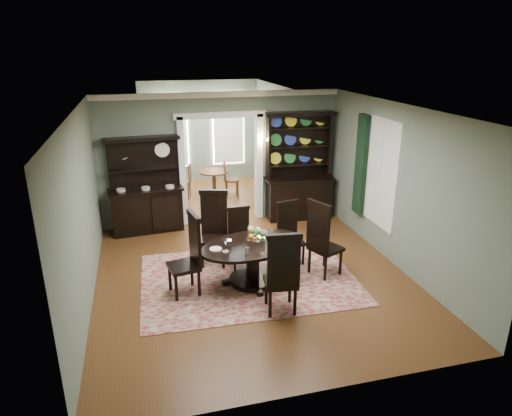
{
  "coord_description": "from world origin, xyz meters",
  "views": [
    {
      "loc": [
        -1.78,
        -7.12,
        3.98
      ],
      "look_at": [
        0.21,
        0.6,
        1.1
      ],
      "focal_mm": 32.0,
      "sensor_mm": 36.0,
      "label": 1
    }
  ],
  "objects_px": {
    "sideboard": "(146,199)",
    "welsh_dresser": "(298,180)",
    "parlor_table": "(214,180)",
    "dining_table": "(253,256)"
  },
  "relations": [
    {
      "from": "dining_table",
      "to": "parlor_table",
      "type": "relative_size",
      "value": 2.62
    },
    {
      "from": "parlor_table",
      "to": "sideboard",
      "type": "bearing_deg",
      "value": -132.98
    },
    {
      "from": "sideboard",
      "to": "welsh_dresser",
      "type": "distance_m",
      "value": 3.56
    },
    {
      "from": "welsh_dresser",
      "to": "sideboard",
      "type": "bearing_deg",
      "value": -177.82
    },
    {
      "from": "welsh_dresser",
      "to": "parlor_table",
      "type": "xyz_separation_m",
      "value": [
        -1.71,
        2.01,
        -0.43
      ]
    },
    {
      "from": "parlor_table",
      "to": "dining_table",
      "type": "bearing_deg",
      "value": -91.72
    },
    {
      "from": "dining_table",
      "to": "parlor_table",
      "type": "xyz_separation_m",
      "value": [
        0.15,
        4.9,
        -0.03
      ]
    },
    {
      "from": "sideboard",
      "to": "welsh_dresser",
      "type": "xyz_separation_m",
      "value": [
        3.55,
        -0.03,
        0.18
      ]
    },
    {
      "from": "dining_table",
      "to": "sideboard",
      "type": "distance_m",
      "value": 3.39
    },
    {
      "from": "sideboard",
      "to": "dining_table",
      "type": "bearing_deg",
      "value": -64.95
    }
  ]
}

